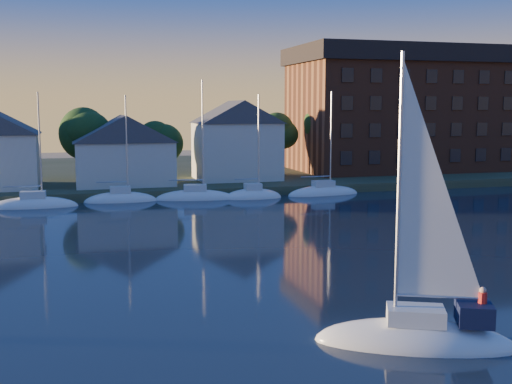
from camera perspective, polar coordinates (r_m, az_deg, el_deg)
name	(u,v)px	position (r m, az deg, el deg)	size (l,w,h in m)	color
shoreline_land	(157,176)	(95.03, -8.81, 1.43)	(160.00, 50.00, 2.00)	#354025
wooden_dock	(183,197)	(72.43, -6.50, -0.41)	(120.00, 3.00, 1.00)	brown
clubhouse_centre	(124,149)	(76.14, -11.65, 3.75)	(11.55, 8.40, 8.08)	silver
clubhouse_east	(236,139)	(80.34, -1.75, 4.71)	(10.50, 8.40, 9.80)	silver
condo_block	(401,108)	(95.42, 12.76, 7.25)	(31.00, 17.00, 17.40)	brown
tree_line	(183,129)	(82.97, -6.48, 5.57)	(93.40, 5.40, 8.90)	#342617
moored_fleet	(72,204)	(68.48, -16.02, -1.04)	(63.50, 2.40, 12.05)	white
hero_sailboat	(418,332)	(28.44, 14.24, -11.99)	(8.79, 6.01, 13.29)	white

